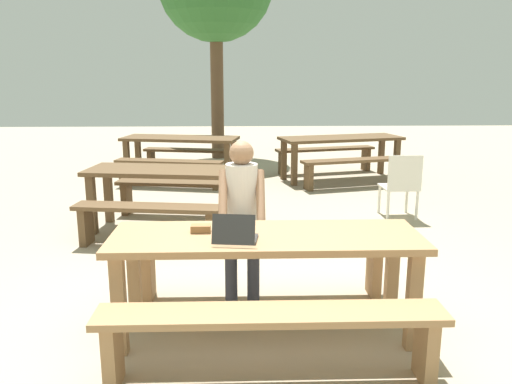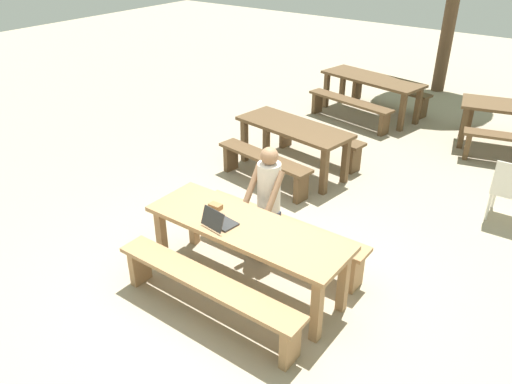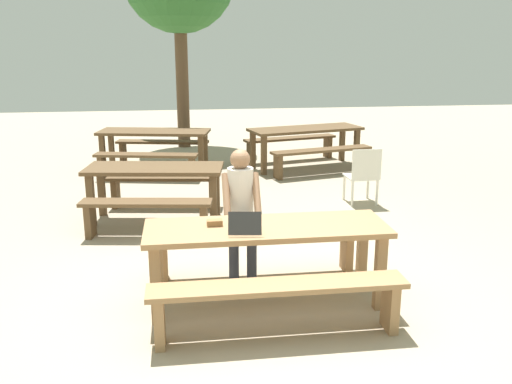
% 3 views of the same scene
% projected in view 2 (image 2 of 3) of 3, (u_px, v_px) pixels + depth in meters
% --- Properties ---
extents(ground_plane, '(30.00, 30.00, 0.00)m').
position_uv_depth(ground_plane, '(247.00, 284.00, 5.41)').
color(ground_plane, tan).
extents(picnic_table_front, '(2.19, 0.72, 0.76)m').
position_uv_depth(picnic_table_front, '(246.00, 234.00, 5.10)').
color(picnic_table_front, '#9E754C').
rests_on(picnic_table_front, ground).
extents(bench_near, '(2.12, 0.30, 0.48)m').
position_uv_depth(bench_near, '(207.00, 288.00, 4.79)').
color(bench_near, '#9E754C').
rests_on(bench_near, ground).
extents(bench_far, '(2.12, 0.30, 0.48)m').
position_uv_depth(bench_far, '(280.00, 230.00, 5.68)').
color(bench_far, '#9E754C').
rests_on(bench_far, ground).
extents(laptop, '(0.32, 0.31, 0.21)m').
position_uv_depth(laptop, '(219.00, 221.00, 5.01)').
color(laptop, '#2D2D2D').
rests_on(laptop, picnic_table_front).
extents(small_pouch, '(0.14, 0.09, 0.05)m').
position_uv_depth(small_pouch, '(216.00, 206.00, 5.32)').
color(small_pouch, olive).
rests_on(small_pouch, picnic_table_front).
extents(person_seated, '(0.37, 0.39, 1.34)m').
position_uv_depth(person_seated, '(267.00, 196.00, 5.54)').
color(person_seated, '#333847').
rests_on(person_seated, ground).
extents(plastic_chair, '(0.45, 0.45, 0.85)m').
position_uv_depth(plastic_chair, '(511.00, 190.00, 6.34)').
color(plastic_chair, silver).
rests_on(plastic_chair, ground).
extents(picnic_table_mid, '(2.10, 1.10, 0.76)m').
position_uv_depth(picnic_table_mid, '(372.00, 83.00, 9.71)').
color(picnic_table_mid, brown).
rests_on(picnic_table_mid, ground).
extents(bench_mid_south, '(1.82, 0.64, 0.46)m').
position_uv_depth(bench_mid_south, '(349.00, 106.00, 9.47)').
color(bench_mid_south, brown).
rests_on(bench_mid_south, ground).
extents(bench_mid_north, '(1.82, 0.64, 0.46)m').
position_uv_depth(bench_mid_north, '(389.00, 92.00, 10.24)').
color(bench_mid_north, brown).
rests_on(bench_mid_north, ground).
extents(picnic_table_rear, '(1.88, 0.95, 0.75)m').
position_uv_depth(picnic_table_rear, '(293.00, 133.00, 7.53)').
color(picnic_table_rear, brown).
rests_on(picnic_table_rear, ground).
extents(bench_rear_south, '(1.64, 0.52, 0.47)m').
position_uv_depth(bench_rear_south, '(264.00, 163.00, 7.26)').
color(bench_rear_south, brown).
rests_on(bench_rear_south, ground).
extents(bench_rear_north, '(1.64, 0.52, 0.47)m').
position_uv_depth(bench_rear_north, '(319.00, 139.00, 8.07)').
color(bench_rear_north, brown).
rests_on(bench_rear_north, ground).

